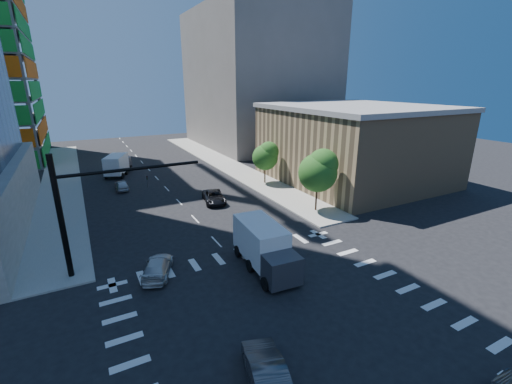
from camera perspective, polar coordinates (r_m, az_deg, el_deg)
ground at (r=21.93m, az=5.76°, el=-20.57°), size 160.00×160.00×0.00m
road_markings at (r=21.93m, az=5.76°, el=-20.56°), size 20.00×20.00×0.01m
sidewalk_ne at (r=60.09m, az=-5.33°, el=4.79°), size 5.00×60.00×0.15m
sidewalk_nw at (r=55.87m, az=-29.70°, el=1.47°), size 5.00×60.00×0.15m
commercial_building at (r=50.85m, az=16.01°, el=7.81°), size 20.50×22.50×10.60m
bg_building_ne at (r=78.32m, az=0.19°, el=18.17°), size 24.00×30.00×28.00m
signal_mast_nw at (r=26.89m, az=-26.88°, el=-1.68°), size 10.20×0.40×9.00m
tree_south at (r=36.99m, az=10.51°, el=3.63°), size 4.16×4.16×6.82m
tree_north at (r=47.03m, az=1.71°, el=6.08°), size 3.54×3.52×5.78m
car_nb_far at (r=40.63m, az=-7.02°, el=-0.80°), size 3.15×5.24×1.36m
car_sb_near at (r=26.74m, az=-16.08°, el=-11.88°), size 3.37×4.79×1.29m
car_sb_mid at (r=48.41m, az=-21.48°, el=1.09°), size 1.58×3.83×1.30m
car_sb_cross at (r=17.90m, az=1.79°, el=-27.95°), size 2.75×4.90×1.53m
box_truck_near at (r=25.97m, az=1.73°, el=-9.91°), size 3.18×6.63×3.39m
box_truck_far at (r=56.54m, az=-21.93°, el=4.11°), size 4.69×6.53×3.15m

